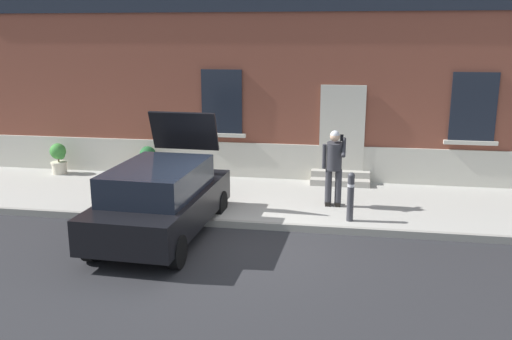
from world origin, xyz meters
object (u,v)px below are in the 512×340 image
Objects in this scene: planter_cream at (59,158)px; planter_terracotta at (148,161)px; bollard_near_person at (351,195)px; hatchback_car_black at (161,199)px; bollard_far_left at (204,188)px; person_on_phone at (334,163)px.

planter_cream and planter_terracotta have the same top height.
hatchback_car_black is at bearing -162.04° from bollard_near_person.
hatchback_car_black is 1.31m from bollard_far_left.
planter_terracotta is at bearing 153.08° from bollard_near_person.
planter_cream is 2.61m from planter_terracotta.
bollard_near_person is (3.68, 1.19, -0.09)m from hatchback_car_black.
hatchback_car_black reaches higher than planter_terracotta.
planter_cream is (-4.36, 3.92, -0.19)m from hatchback_car_black.
bollard_far_left is 1.22× the size of planter_terracotta.
hatchback_car_black is at bearing -41.94° from planter_cream.
person_on_phone reaches higher than bollard_far_left.
planter_cream is at bearing 161.28° from bollard_near_person.
person_on_phone is at bearing -13.06° from planter_cream.
person_on_phone is at bearing 19.04° from bollard_far_left.
person_on_phone is (2.75, 0.95, 0.44)m from bollard_far_left.
planter_cream is at bearing -176.87° from person_on_phone.
hatchback_car_black is 3.95× the size of bollard_far_left.
hatchback_car_black is at bearing -130.79° from person_on_phone.
hatchback_car_black reaches higher than planter_cream.
person_on_phone is 2.04× the size of planter_terracotta.
bollard_far_left is at bearing -50.21° from planter_terracotta.
planter_cream is at bearing 150.96° from bollard_far_left.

